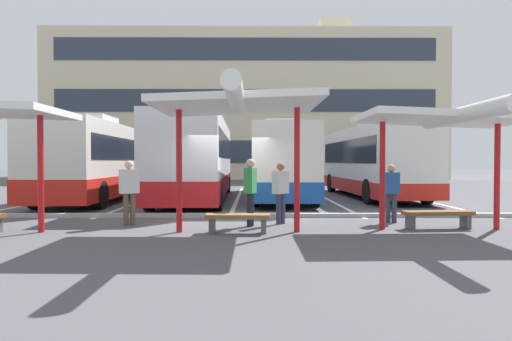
# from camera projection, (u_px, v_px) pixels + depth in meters

# --- Properties ---
(ground_plane) EXTENTS (160.00, 160.00, 0.00)m
(ground_plane) POSITION_uv_depth(u_px,v_px,m) (230.00, 217.00, 13.18)
(ground_plane) COLOR #515156
(terminal_building) EXTENTS (37.87, 14.68, 16.84)m
(terminal_building) POSITION_uv_depth(u_px,v_px,m) (247.00, 112.00, 46.73)
(terminal_building) COLOR beige
(terminal_building) RESTS_ON ground
(coach_bus_0) EXTENTS (2.73, 11.30, 3.56)m
(coach_bus_0) POSITION_uv_depth(u_px,v_px,m) (105.00, 163.00, 19.28)
(coach_bus_0) COLOR silver
(coach_bus_0) RESTS_ON ground
(coach_bus_1) EXTENTS (2.84, 12.19, 3.73)m
(coach_bus_1) POSITION_uv_depth(u_px,v_px,m) (197.00, 160.00, 19.17)
(coach_bus_1) COLOR silver
(coach_bus_1) RESTS_ON ground
(coach_bus_2) EXTENTS (2.66, 11.60, 3.44)m
(coach_bus_2) POSITION_uv_depth(u_px,v_px,m) (280.00, 164.00, 20.15)
(coach_bus_2) COLOR silver
(coach_bus_2) RESTS_ON ground
(coach_bus_3) EXTENTS (2.92, 10.17, 3.58)m
(coach_bus_3) POSITION_uv_depth(u_px,v_px,m) (371.00, 162.00, 20.47)
(coach_bus_3) COLOR silver
(coach_bus_3) RESTS_ON ground
(lane_stripe_0) EXTENTS (0.16, 14.00, 0.01)m
(lane_stripe_0) POSITION_uv_depth(u_px,v_px,m) (60.00, 198.00, 19.60)
(lane_stripe_0) COLOR white
(lane_stripe_0) RESTS_ON ground
(lane_stripe_1) EXTENTS (0.16, 14.00, 0.01)m
(lane_stripe_1) POSITION_uv_depth(u_px,v_px,m) (149.00, 198.00, 19.63)
(lane_stripe_1) COLOR white
(lane_stripe_1) RESTS_ON ground
(lane_stripe_2) EXTENTS (0.16, 14.00, 0.01)m
(lane_stripe_2) POSITION_uv_depth(u_px,v_px,m) (238.00, 198.00, 19.66)
(lane_stripe_2) COLOR white
(lane_stripe_2) RESTS_ON ground
(lane_stripe_3) EXTENTS (0.16, 14.00, 0.01)m
(lane_stripe_3) POSITION_uv_depth(u_px,v_px,m) (326.00, 198.00, 19.68)
(lane_stripe_3) COLOR white
(lane_stripe_3) RESTS_ON ground
(lane_stripe_4) EXTENTS (0.16, 14.00, 0.01)m
(lane_stripe_4) POSITION_uv_depth(u_px,v_px,m) (414.00, 198.00, 19.71)
(lane_stripe_4) COLOR white
(lane_stripe_4) RESTS_ON ground
(waiting_shelter_1) EXTENTS (3.82, 4.83, 3.21)m
(waiting_shelter_1) POSITION_uv_depth(u_px,v_px,m) (238.00, 106.00, 10.00)
(waiting_shelter_1) COLOR red
(waiting_shelter_1) RESTS_ON ground
(bench_1) EXTENTS (1.54, 0.49, 0.45)m
(bench_1) POSITION_uv_depth(u_px,v_px,m) (238.00, 219.00, 10.19)
(bench_1) COLOR brown
(bench_1) RESTS_ON ground
(waiting_shelter_2) EXTENTS (3.87, 4.40, 2.91)m
(waiting_shelter_2) POSITION_uv_depth(u_px,v_px,m) (445.00, 120.00, 10.44)
(waiting_shelter_2) COLOR red
(waiting_shelter_2) RESTS_ON ground
(bench_2) EXTENTS (1.78, 0.57, 0.45)m
(bench_2) POSITION_uv_depth(u_px,v_px,m) (438.00, 215.00, 10.83)
(bench_2) COLOR brown
(bench_2) RESTS_ON ground
(platform_kerb) EXTENTS (44.00, 0.24, 0.12)m
(platform_kerb) POSITION_uv_depth(u_px,v_px,m) (230.00, 215.00, 13.08)
(platform_kerb) COLOR #ADADA8
(platform_kerb) RESTS_ON ground
(waiting_passenger_0) EXTENTS (0.49, 0.50, 1.66)m
(waiting_passenger_0) POSITION_uv_depth(u_px,v_px,m) (281.00, 189.00, 11.67)
(waiting_passenger_0) COLOR #33384C
(waiting_passenger_0) RESTS_ON ground
(waiting_passenger_1) EXTENTS (0.34, 0.55, 1.76)m
(waiting_passenger_1) POSITION_uv_depth(u_px,v_px,m) (250.00, 187.00, 11.25)
(waiting_passenger_1) COLOR black
(waiting_passenger_1) RESTS_ON ground
(waiting_passenger_2) EXTENTS (0.51, 0.36, 1.61)m
(waiting_passenger_2) POSITION_uv_depth(u_px,v_px,m) (391.00, 189.00, 11.91)
(waiting_passenger_2) COLOR #33384C
(waiting_passenger_2) RESTS_ON ground
(waiting_passenger_3) EXTENTS (0.54, 0.43, 1.72)m
(waiting_passenger_3) POSITION_uv_depth(u_px,v_px,m) (129.00, 188.00, 11.42)
(waiting_passenger_3) COLOR brown
(waiting_passenger_3) RESTS_ON ground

